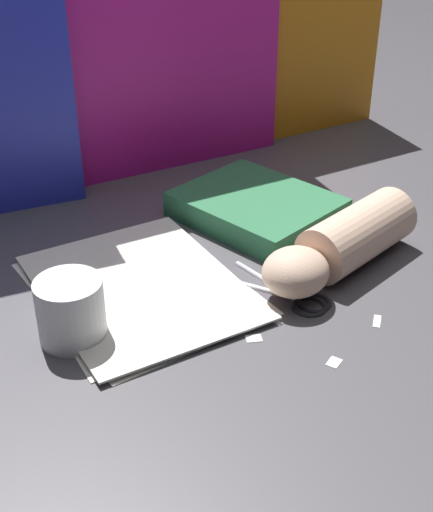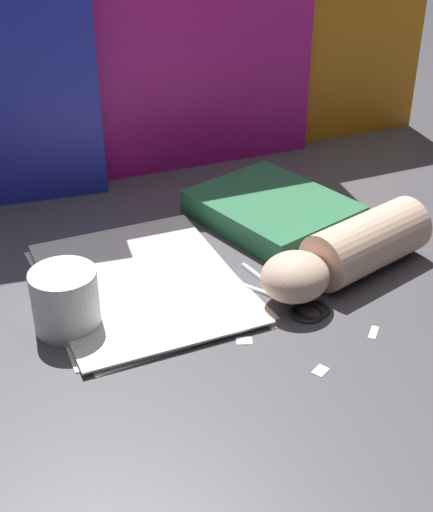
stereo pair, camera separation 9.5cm
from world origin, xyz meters
TOP-DOWN VIEW (x-y plane):
  - ground_plane at (0.00, 0.00)m, footprint 6.00×6.00m
  - backdrop_panel_center at (-0.00, 0.42)m, footprint 0.77×0.08m
  - backdrop_panel_right at (0.31, 0.42)m, footprint 0.68×0.05m
  - paper_stack at (-0.09, 0.06)m, footprint 0.27×0.35m
  - book_closed at (0.17, 0.14)m, footprint 0.24×0.28m
  - scissors at (0.07, -0.07)m, footprint 0.11×0.17m
  - hand_forearm at (0.18, -0.05)m, footprint 0.30×0.15m
  - paper_scrap_near at (0.03, -0.21)m, footprint 0.02×0.02m
  - paper_scrap_mid at (-0.02, -0.12)m, footprint 0.02×0.02m
  - paper_scrap_far at (0.02, -0.11)m, footprint 0.01×0.01m
  - paper_scrap_side at (0.13, -0.18)m, footprint 0.03×0.03m
  - mug at (-0.21, 0.01)m, footprint 0.08×0.08m

SIDE VIEW (x-z plane):
  - ground_plane at x=0.00m, z-range 0.00..0.00m
  - paper_scrap_near at x=0.03m, z-range 0.00..0.00m
  - paper_scrap_mid at x=-0.02m, z-range 0.00..0.00m
  - paper_scrap_far at x=0.02m, z-range 0.00..0.00m
  - paper_scrap_side at x=0.13m, z-range 0.00..0.00m
  - scissors at x=0.07m, z-range 0.00..0.01m
  - paper_stack at x=-0.09m, z-range 0.00..0.01m
  - book_closed at x=0.17m, z-range 0.00..0.04m
  - mug at x=-0.21m, z-range 0.00..0.08m
  - hand_forearm at x=0.18m, z-range 0.00..0.08m
  - backdrop_panel_right at x=0.31m, z-range 0.00..0.38m
  - backdrop_panel_center at x=0.00m, z-range 0.00..0.48m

